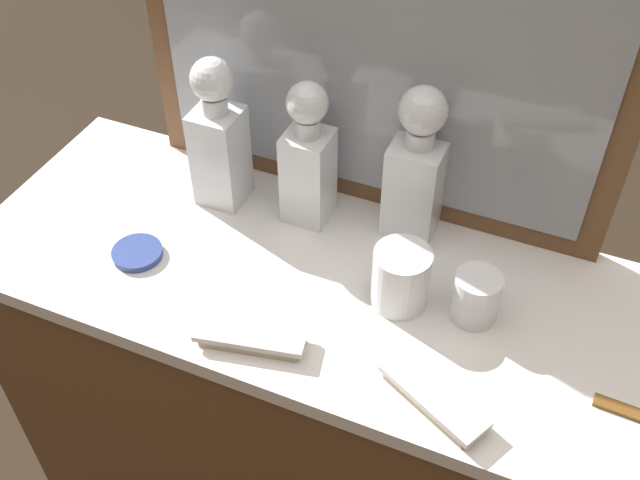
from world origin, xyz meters
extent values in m
cube|color=brown|center=(0.00, 0.00, 0.40)|extent=(1.15, 0.45, 0.80)
cube|color=white|center=(0.00, 0.00, 0.81)|extent=(1.19, 0.47, 0.03)
cube|color=brown|center=(0.00, 0.22, 1.14)|extent=(0.81, 0.03, 0.63)
cube|color=gray|center=(0.00, 0.20, 1.14)|extent=(0.73, 0.01, 0.55)
cube|color=white|center=(0.10, 0.17, 0.91)|extent=(0.09, 0.09, 0.17)
cube|color=#8C4C14|center=(0.10, 0.17, 0.90)|extent=(0.07, 0.07, 0.14)
cylinder|color=white|center=(0.10, 0.17, 1.01)|extent=(0.05, 0.05, 0.03)
sphere|color=white|center=(0.10, 0.17, 1.06)|extent=(0.08, 0.08, 0.08)
cube|color=white|center=(-0.08, 0.13, 0.91)|extent=(0.08, 0.08, 0.17)
cube|color=#8C4C14|center=(-0.08, 0.13, 0.89)|extent=(0.06, 0.06, 0.12)
cylinder|color=white|center=(-0.08, 0.13, 1.01)|extent=(0.04, 0.04, 0.03)
sphere|color=white|center=(-0.08, 0.13, 1.06)|extent=(0.07, 0.07, 0.07)
cube|color=white|center=(-0.24, 0.11, 0.92)|extent=(0.08, 0.08, 0.18)
cube|color=#8C4C14|center=(-0.24, 0.11, 0.89)|extent=(0.07, 0.07, 0.12)
cylinder|color=white|center=(-0.24, 0.11, 1.02)|extent=(0.04, 0.04, 0.03)
sphere|color=white|center=(-0.24, 0.11, 1.07)|extent=(0.07, 0.07, 0.07)
cylinder|color=white|center=(0.13, 0.00, 0.88)|extent=(0.09, 0.09, 0.10)
cylinder|color=silver|center=(0.13, 0.00, 0.83)|extent=(0.08, 0.08, 0.01)
cylinder|color=white|center=(0.25, 0.02, 0.87)|extent=(0.07, 0.07, 0.08)
cylinder|color=silver|center=(0.25, 0.02, 0.83)|extent=(0.07, 0.07, 0.01)
cube|color=#B7A88C|center=(0.24, -0.16, 0.84)|extent=(0.16, 0.11, 0.01)
cube|color=beige|center=(0.24, -0.16, 0.85)|extent=(0.17, 0.12, 0.01)
cube|color=#B7A88C|center=(-0.04, -0.17, 0.84)|extent=(0.15, 0.08, 0.01)
cube|color=beige|center=(-0.04, -0.17, 0.85)|extent=(0.17, 0.08, 0.01)
cylinder|color=#33478C|center=(-0.30, -0.08, 0.83)|extent=(0.08, 0.08, 0.01)
camera|label=1|loc=(0.33, -0.77, 1.72)|focal=42.45mm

